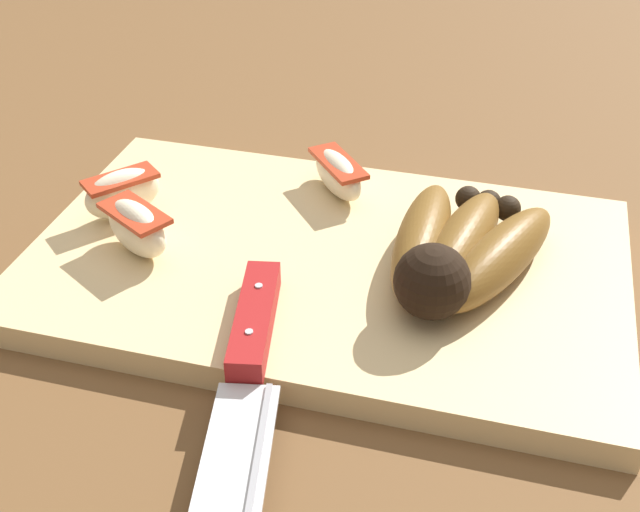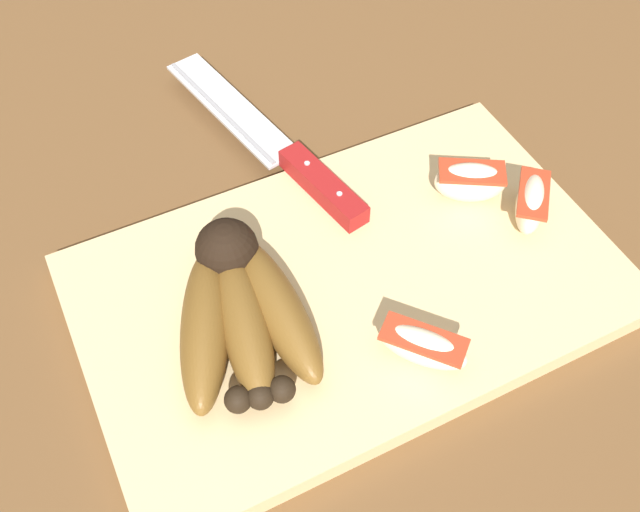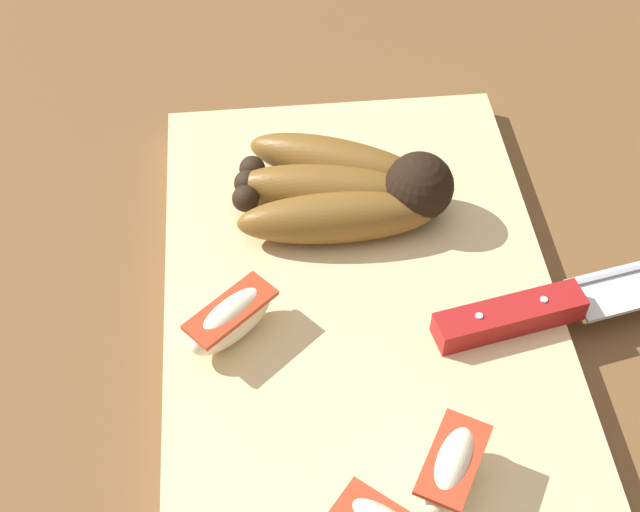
{
  "view_description": "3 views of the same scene",
  "coord_description": "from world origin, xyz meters",
  "px_view_note": "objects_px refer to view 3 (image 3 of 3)",
  "views": [
    {
      "loc": [
        0.11,
        -0.47,
        0.36
      ],
      "look_at": [
        -0.01,
        -0.03,
        0.03
      ],
      "focal_mm": 45.18,
      "sensor_mm": 36.0,
      "label": 1
    },
    {
      "loc": [
        0.16,
        0.27,
        0.48
      ],
      "look_at": [
        0.01,
        -0.02,
        0.05
      ],
      "focal_mm": 40.3,
      "sensor_mm": 36.0,
      "label": 2
    },
    {
      "loc": [
        -0.36,
        0.05,
        0.48
      ],
      "look_at": [
        0.02,
        0.02,
        0.05
      ],
      "focal_mm": 49.4,
      "sensor_mm": 36.0,
      "label": 3
    }
  ],
  "objects_px": {
    "chefs_knife": "(576,301)",
    "apple_wedge_near": "(232,319)",
    "banana_bunch": "(347,189)",
    "apple_wedge_far": "(451,470)"
  },
  "relations": [
    {
      "from": "banana_bunch",
      "to": "apple_wedge_far",
      "type": "distance_m",
      "value": 0.22
    },
    {
      "from": "apple_wedge_near",
      "to": "apple_wedge_far",
      "type": "xyz_separation_m",
      "value": [
        -0.12,
        -0.12,
        0.0
      ]
    },
    {
      "from": "banana_bunch",
      "to": "apple_wedge_near",
      "type": "bearing_deg",
      "value": 140.71
    },
    {
      "from": "apple_wedge_near",
      "to": "apple_wedge_far",
      "type": "bearing_deg",
      "value": -135.12
    },
    {
      "from": "banana_bunch",
      "to": "apple_wedge_far",
      "type": "bearing_deg",
      "value": -171.96
    },
    {
      "from": "chefs_knife",
      "to": "apple_wedge_far",
      "type": "bearing_deg",
      "value": 137.5
    },
    {
      "from": "banana_bunch",
      "to": "chefs_knife",
      "type": "distance_m",
      "value": 0.17
    },
    {
      "from": "chefs_knife",
      "to": "apple_wedge_near",
      "type": "distance_m",
      "value": 0.23
    },
    {
      "from": "apple_wedge_near",
      "to": "chefs_knife",
      "type": "bearing_deg",
      "value": -89.89
    },
    {
      "from": "chefs_knife",
      "to": "apple_wedge_near",
      "type": "relative_size",
      "value": 4.28
    }
  ]
}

